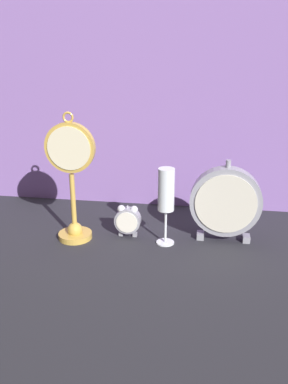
{
  "coord_description": "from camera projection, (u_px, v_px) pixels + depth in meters",
  "views": [
    {
      "loc": [
        0.17,
        -1.03,
        0.55
      ],
      "look_at": [
        0.0,
        0.08,
        0.13
      ],
      "focal_mm": 40.0,
      "sensor_mm": 36.0,
      "label": 1
    }
  ],
  "objects": [
    {
      "name": "alarm_clock_twin_bell",
      "position": [
        128.0,
        219.0,
        1.22
      ],
      "size": [
        0.07,
        0.03,
        0.09
      ],
      "color": "gray",
      "rests_on": "ground_plane"
    },
    {
      "name": "champagne_flute",
      "position": [
        166.0,
        195.0,
        1.14
      ],
      "size": [
        0.05,
        0.05,
        0.22
      ],
      "color": "silver",
      "rests_on": "ground_plane"
    },
    {
      "name": "fabric_backdrop_drape",
      "position": [
        156.0,
        100.0,
        1.35
      ],
      "size": [
        1.69,
        0.01,
        0.7
      ],
      "primitive_type": "cube",
      "color": "#8460A8",
      "rests_on": "ground_plane"
    },
    {
      "name": "pocket_watch_on_stand",
      "position": [
        72.0,
        181.0,
        1.16
      ],
      "size": [
        0.14,
        0.1,
        0.36
      ],
      "color": "gold",
      "rests_on": "ground_plane"
    },
    {
      "name": "mantel_clock_silver",
      "position": [
        226.0,
        202.0,
        1.17
      ],
      "size": [
        0.2,
        0.04,
        0.23
      ],
      "color": "gray",
      "rests_on": "ground_plane"
    },
    {
      "name": "ground_plane",
      "position": [
        140.0,
        248.0,
        1.17
      ],
      "size": [
        4.0,
        4.0,
        0.0
      ],
      "primitive_type": "plane",
      "color": "#232328"
    }
  ]
}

